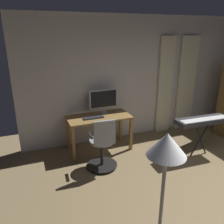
# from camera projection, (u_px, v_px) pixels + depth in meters

# --- Properties ---
(back_room_partition) EXTENTS (5.67, 0.10, 2.73)m
(back_room_partition) POSITION_uv_depth(u_px,v_px,m) (143.00, 78.00, 5.35)
(back_room_partition) COLOR silver
(back_room_partition) RESTS_ON ground
(curtain_left_panel) EXTENTS (0.49, 0.06, 2.29)m
(curtain_left_panel) POSITION_uv_depth(u_px,v_px,m) (186.00, 84.00, 5.73)
(curtain_left_panel) COLOR beige
(curtain_left_panel) RESTS_ON ground
(curtain_right_panel) EXTENTS (0.37, 0.06, 2.29)m
(curtain_right_panel) POSITION_uv_depth(u_px,v_px,m) (165.00, 86.00, 5.51)
(curtain_right_panel) COLOR beige
(curtain_right_panel) RESTS_ON ground
(desk) EXTENTS (1.29, 0.63, 0.74)m
(desk) POSITION_uv_depth(u_px,v_px,m) (99.00, 121.00, 4.75)
(desk) COLOR olive
(desk) RESTS_ON ground
(office_chair) EXTENTS (0.56, 0.56, 0.99)m
(office_chair) POSITION_uv_depth(u_px,v_px,m) (103.00, 146.00, 4.09)
(office_chair) COLOR black
(office_chair) RESTS_ON ground
(computer_monitor) EXTENTS (0.61, 0.18, 0.50)m
(computer_monitor) POSITION_uv_depth(u_px,v_px,m) (103.00, 100.00, 4.85)
(computer_monitor) COLOR #B7BCC1
(computer_monitor) RESTS_ON desk
(computer_keyboard) EXTENTS (0.42, 0.13, 0.02)m
(computer_keyboard) POSITION_uv_depth(u_px,v_px,m) (93.00, 118.00, 4.60)
(computer_keyboard) COLOR #232328
(computer_keyboard) RESTS_ON desk
(piano_keyboard) EXTENTS (1.11, 0.38, 0.80)m
(piano_keyboard) POSITION_uv_depth(u_px,v_px,m) (203.00, 121.00, 4.47)
(piano_keyboard) COLOR black
(piano_keyboard) RESTS_ON ground
(floor_lamp) EXTENTS (0.30, 0.30, 1.70)m
(floor_lamp) POSITION_uv_depth(u_px,v_px,m) (165.00, 171.00, 1.73)
(floor_lamp) COLOR black
(floor_lamp) RESTS_ON ground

